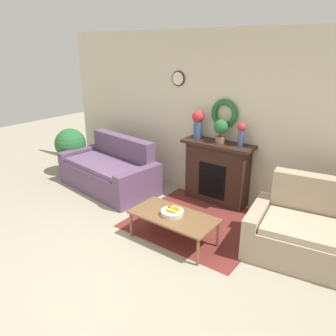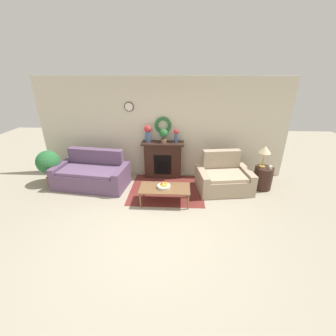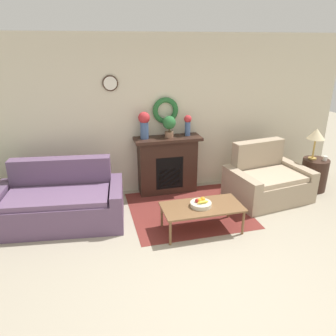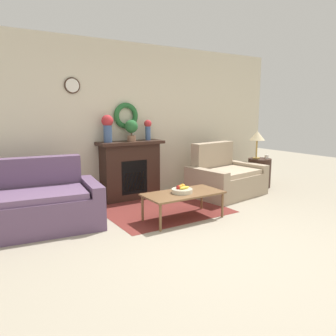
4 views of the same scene
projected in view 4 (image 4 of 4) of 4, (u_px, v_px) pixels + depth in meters
ground_plane at (229, 250)px, 3.66m from camera, size 16.00×16.00×0.00m
floor_rug at (161, 208)px, 5.25m from camera, size 1.84×1.67×0.01m
wall_back at (122, 121)px, 5.74m from camera, size 6.80×0.15×2.70m
fireplace at (130, 170)px, 5.74m from camera, size 1.16×0.41×1.02m
couch_left at (27, 206)px, 4.27m from camera, size 1.94×1.15×0.91m
loveseat_right at (225, 178)px, 6.04m from camera, size 1.42×1.10×0.95m
coffee_table at (183, 195)px, 4.67m from camera, size 1.14×0.57×0.39m
fruit_bowl at (182, 190)px, 4.64m from camera, size 0.30×0.30×0.12m
side_table_by_loveseat at (259, 173)px, 6.66m from camera, size 0.46×0.46×0.58m
table_lamp at (257, 136)px, 6.54m from camera, size 0.30×0.30×0.56m
mug at (267, 157)px, 6.59m from camera, size 0.08×0.08×0.08m
vase_on_mantel_left at (107, 126)px, 5.40m from camera, size 0.20×0.20×0.45m
vase_on_mantel_right at (148, 128)px, 5.81m from camera, size 0.13×0.13×0.36m
potted_plant_on_mantel at (131, 128)px, 5.61m from camera, size 0.23×0.23×0.37m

